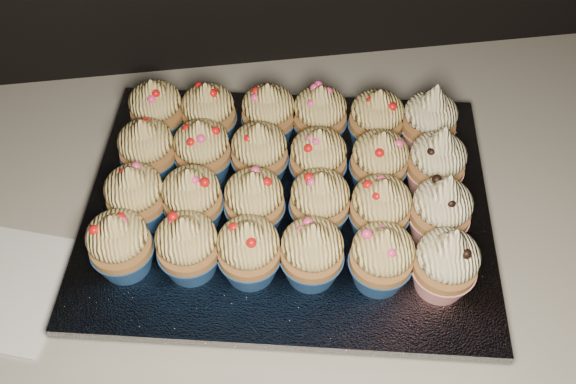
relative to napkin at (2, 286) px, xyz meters
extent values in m
cube|color=beige|center=(0.16, 0.03, -0.02)|extent=(2.44, 0.64, 0.04)
cube|color=white|center=(0.00, 0.00, 0.00)|extent=(0.18, 0.18, 0.00)
cube|color=black|center=(0.31, 0.05, 0.01)|extent=(0.46, 0.38, 0.02)
cube|color=silver|center=(0.31, 0.05, 0.03)|extent=(0.50, 0.42, 0.01)
cone|color=navy|center=(0.14, -0.01, 0.05)|extent=(0.06, 0.06, 0.03)
ellipsoid|color=#E8C975|center=(0.14, -0.01, 0.09)|extent=(0.06, 0.06, 0.04)
cone|color=#E8C975|center=(0.14, -0.01, 0.11)|extent=(0.03, 0.03, 0.02)
cone|color=navy|center=(0.20, -0.02, 0.05)|extent=(0.06, 0.06, 0.03)
ellipsoid|color=#E8C975|center=(0.20, -0.02, 0.09)|extent=(0.06, 0.06, 0.04)
cone|color=#E8C975|center=(0.20, -0.02, 0.11)|extent=(0.03, 0.03, 0.02)
cone|color=navy|center=(0.26, -0.04, 0.05)|extent=(0.06, 0.06, 0.03)
ellipsoid|color=#E8C975|center=(0.26, -0.04, 0.09)|extent=(0.06, 0.06, 0.04)
cone|color=#E8C975|center=(0.26, -0.04, 0.11)|extent=(0.03, 0.03, 0.02)
cone|color=navy|center=(0.32, -0.05, 0.05)|extent=(0.06, 0.06, 0.03)
ellipsoid|color=#E8C975|center=(0.32, -0.05, 0.09)|extent=(0.06, 0.06, 0.04)
cone|color=#E8C975|center=(0.32, -0.05, 0.11)|extent=(0.03, 0.03, 0.02)
cone|color=navy|center=(0.39, -0.06, 0.05)|extent=(0.06, 0.06, 0.03)
ellipsoid|color=#E8C975|center=(0.39, -0.06, 0.09)|extent=(0.06, 0.06, 0.04)
cone|color=#E8C975|center=(0.39, -0.06, 0.11)|extent=(0.03, 0.03, 0.02)
cone|color=red|center=(0.45, -0.08, 0.05)|extent=(0.06, 0.06, 0.03)
ellipsoid|color=#FFEFB3|center=(0.45, -0.08, 0.09)|extent=(0.06, 0.06, 0.04)
cone|color=#FFEFB3|center=(0.45, -0.08, 0.11)|extent=(0.03, 0.03, 0.03)
cone|color=navy|center=(0.15, 0.04, 0.05)|extent=(0.06, 0.06, 0.03)
ellipsoid|color=#E8C975|center=(0.15, 0.04, 0.09)|extent=(0.06, 0.06, 0.04)
cone|color=#E8C975|center=(0.15, 0.04, 0.11)|extent=(0.03, 0.03, 0.02)
cone|color=navy|center=(0.21, 0.03, 0.05)|extent=(0.06, 0.06, 0.03)
ellipsoid|color=#E8C975|center=(0.21, 0.03, 0.09)|extent=(0.06, 0.06, 0.04)
cone|color=#E8C975|center=(0.21, 0.03, 0.11)|extent=(0.03, 0.03, 0.02)
cone|color=navy|center=(0.27, 0.02, 0.05)|extent=(0.06, 0.06, 0.03)
ellipsoid|color=#E8C975|center=(0.27, 0.02, 0.09)|extent=(0.06, 0.06, 0.04)
cone|color=#E8C975|center=(0.27, 0.02, 0.11)|extent=(0.03, 0.03, 0.02)
cone|color=navy|center=(0.34, 0.01, 0.05)|extent=(0.06, 0.06, 0.03)
ellipsoid|color=#E8C975|center=(0.34, 0.01, 0.09)|extent=(0.06, 0.06, 0.04)
cone|color=#E8C975|center=(0.34, 0.01, 0.11)|extent=(0.03, 0.03, 0.02)
cone|color=navy|center=(0.40, -0.01, 0.05)|extent=(0.06, 0.06, 0.03)
ellipsoid|color=#E8C975|center=(0.40, -0.01, 0.09)|extent=(0.06, 0.06, 0.04)
cone|color=#E8C975|center=(0.40, -0.01, 0.11)|extent=(0.03, 0.03, 0.02)
cone|color=red|center=(0.46, -0.02, 0.05)|extent=(0.06, 0.06, 0.03)
ellipsoid|color=#FFEFB3|center=(0.46, -0.02, 0.09)|extent=(0.06, 0.06, 0.04)
cone|color=#FFEFB3|center=(0.46, -0.02, 0.11)|extent=(0.03, 0.03, 0.03)
cone|color=navy|center=(0.16, 0.11, 0.05)|extent=(0.06, 0.06, 0.03)
ellipsoid|color=#E8C975|center=(0.16, 0.11, 0.09)|extent=(0.06, 0.06, 0.04)
cone|color=#E8C975|center=(0.16, 0.11, 0.11)|extent=(0.03, 0.03, 0.02)
cone|color=navy|center=(0.22, 0.10, 0.05)|extent=(0.06, 0.06, 0.03)
ellipsoid|color=#E8C975|center=(0.22, 0.10, 0.09)|extent=(0.06, 0.06, 0.04)
cone|color=#E8C975|center=(0.22, 0.10, 0.11)|extent=(0.03, 0.03, 0.02)
cone|color=navy|center=(0.29, 0.09, 0.05)|extent=(0.06, 0.06, 0.03)
ellipsoid|color=#E8C975|center=(0.29, 0.09, 0.09)|extent=(0.06, 0.06, 0.04)
cone|color=#E8C975|center=(0.29, 0.09, 0.11)|extent=(0.03, 0.03, 0.02)
cone|color=navy|center=(0.35, 0.07, 0.05)|extent=(0.06, 0.06, 0.03)
ellipsoid|color=#E8C975|center=(0.35, 0.07, 0.09)|extent=(0.06, 0.06, 0.04)
cone|color=#E8C975|center=(0.35, 0.07, 0.11)|extent=(0.03, 0.03, 0.02)
cone|color=navy|center=(0.41, 0.06, 0.05)|extent=(0.06, 0.06, 0.03)
ellipsoid|color=#E8C975|center=(0.41, 0.06, 0.09)|extent=(0.06, 0.06, 0.04)
cone|color=#E8C975|center=(0.41, 0.06, 0.11)|extent=(0.03, 0.03, 0.02)
cone|color=red|center=(0.47, 0.05, 0.05)|extent=(0.06, 0.06, 0.03)
ellipsoid|color=#FFEFB3|center=(0.47, 0.05, 0.09)|extent=(0.06, 0.06, 0.04)
cone|color=#FFEFB3|center=(0.47, 0.05, 0.11)|extent=(0.03, 0.03, 0.03)
cone|color=navy|center=(0.18, 0.17, 0.05)|extent=(0.06, 0.06, 0.03)
ellipsoid|color=#E8C975|center=(0.18, 0.17, 0.09)|extent=(0.06, 0.06, 0.04)
cone|color=#E8C975|center=(0.18, 0.17, 0.11)|extent=(0.03, 0.03, 0.02)
cone|color=navy|center=(0.23, 0.16, 0.05)|extent=(0.06, 0.06, 0.03)
ellipsoid|color=#E8C975|center=(0.23, 0.16, 0.09)|extent=(0.06, 0.06, 0.04)
cone|color=#E8C975|center=(0.23, 0.16, 0.11)|extent=(0.03, 0.03, 0.02)
cone|color=navy|center=(0.30, 0.15, 0.05)|extent=(0.06, 0.06, 0.03)
ellipsoid|color=#E8C975|center=(0.30, 0.15, 0.09)|extent=(0.06, 0.06, 0.04)
cone|color=#E8C975|center=(0.30, 0.15, 0.11)|extent=(0.03, 0.03, 0.02)
cone|color=navy|center=(0.36, 0.14, 0.05)|extent=(0.06, 0.06, 0.03)
ellipsoid|color=#E8C975|center=(0.36, 0.14, 0.09)|extent=(0.06, 0.06, 0.04)
cone|color=#E8C975|center=(0.36, 0.14, 0.11)|extent=(0.03, 0.03, 0.02)
cone|color=navy|center=(0.42, 0.12, 0.05)|extent=(0.06, 0.06, 0.03)
ellipsoid|color=#E8C975|center=(0.42, 0.12, 0.09)|extent=(0.06, 0.06, 0.04)
cone|color=#E8C975|center=(0.42, 0.12, 0.11)|extent=(0.03, 0.03, 0.02)
cone|color=red|center=(0.48, 0.11, 0.05)|extent=(0.06, 0.06, 0.03)
ellipsoid|color=#FFEFB3|center=(0.48, 0.11, 0.09)|extent=(0.06, 0.06, 0.04)
cone|color=#FFEFB3|center=(0.48, 0.11, 0.11)|extent=(0.03, 0.03, 0.03)
camera|label=1|loc=(0.25, -0.38, 0.59)|focal=40.00mm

